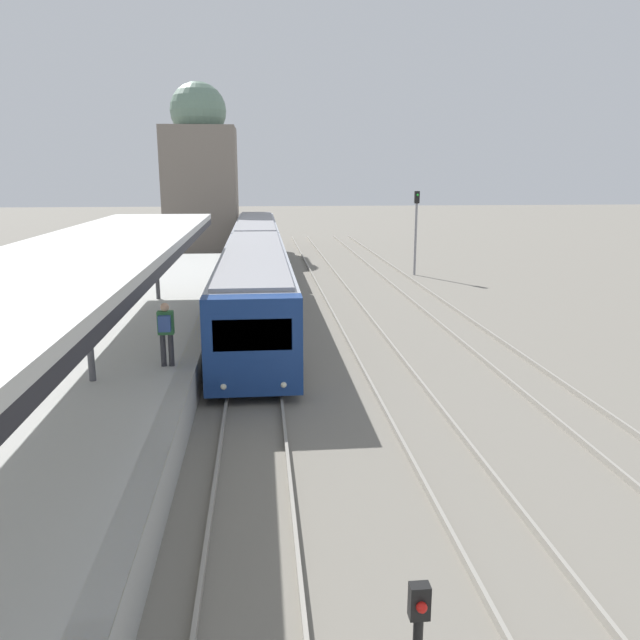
{
  "coord_description": "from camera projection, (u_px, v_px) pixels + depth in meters",
  "views": [
    {
      "loc": [
        0.24,
        0.63,
        5.85
      ],
      "look_at": [
        2.0,
        18.87,
        1.56
      ],
      "focal_mm": 35.0,
      "sensor_mm": 36.0,
      "label": 1
    }
  ],
  "objects": [
    {
      "name": "platform_canopy",
      "position": [
        84.0,
        254.0,
        14.29
      ],
      "size": [
        4.0,
        25.36,
        3.18
      ],
      "color": "beige",
      "rests_on": "station_platform"
    },
    {
      "name": "person_on_platform",
      "position": [
        166.0,
        329.0,
        15.87
      ],
      "size": [
        0.4,
        0.4,
        1.66
      ],
      "color": "#2D2D33",
      "rests_on": "station_platform"
    },
    {
      "name": "train_near",
      "position": [
        256.0,
        256.0,
        32.74
      ],
      "size": [
        2.58,
        35.09,
        2.96
      ],
      "color": "navy",
      "rests_on": "ground_plane"
    },
    {
      "name": "signal_mast_far",
      "position": [
        416.0,
        223.0,
        36.45
      ],
      "size": [
        0.28,
        0.29,
        4.9
      ],
      "color": "gray",
      "rests_on": "ground_plane"
    },
    {
      "name": "distant_domed_building",
      "position": [
        201.0,
        173.0,
        48.91
      ],
      "size": [
        5.58,
        5.58,
        12.75
      ],
      "color": "slate",
      "rests_on": "ground_plane"
    }
  ]
}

